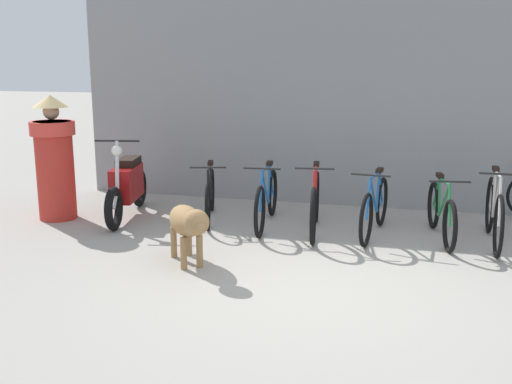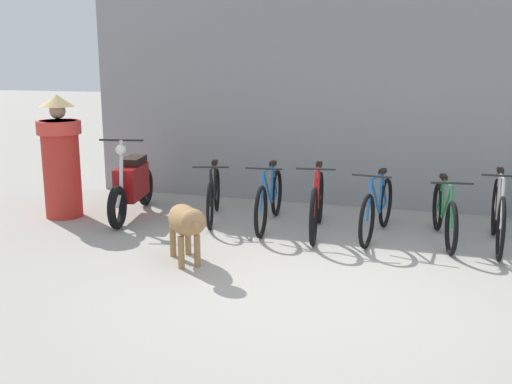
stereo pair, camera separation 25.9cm
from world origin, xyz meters
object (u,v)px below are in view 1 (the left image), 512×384
at_px(bicycle_1, 267,200).
at_px(bicycle_2, 315,204).
at_px(bicycle_4, 441,213).
at_px(person_in_robes, 54,158).
at_px(bicycle_0, 210,196).
at_px(bicycle_5, 494,213).
at_px(bicycle_3, 375,208).
at_px(motorcycle, 127,186).
at_px(stray_dog, 188,223).

height_order(bicycle_1, bicycle_2, bicycle_2).
relative_size(bicycle_4, person_in_robes, 0.95).
height_order(bicycle_0, person_in_robes, person_in_robes).
distance_m(bicycle_4, person_in_robes, 5.03).
bearing_deg(bicycle_5, bicycle_2, -87.20).
distance_m(bicycle_0, bicycle_5, 3.56).
xyz_separation_m(bicycle_3, bicycle_4, (0.78, 0.04, -0.02)).
height_order(bicycle_1, bicycle_3, bicycle_1).
distance_m(bicycle_4, motorcycle, 4.10).
bearing_deg(bicycle_4, stray_dog, -66.51).
relative_size(bicycle_1, bicycle_2, 1.02).
height_order(bicycle_2, bicycle_4, bicycle_2).
xyz_separation_m(stray_dog, person_in_robes, (-2.40, 1.32, 0.38)).
bearing_deg(bicycle_3, bicycle_5, 96.95).
height_order(bicycle_2, stray_dog, bicycle_2).
bearing_deg(person_in_robes, bicycle_2, 140.20).
bearing_deg(stray_dog, person_in_robes, -155.10).
bearing_deg(motorcycle, bicycle_4, 78.99).
bearing_deg(bicycle_0, bicycle_5, 71.41).
height_order(bicycle_0, motorcycle, motorcycle).
relative_size(bicycle_3, bicycle_5, 0.94).
bearing_deg(stray_dog, bicycle_2, 108.52).
bearing_deg(bicycle_5, bicycle_1, -90.59).
height_order(bicycle_0, bicycle_2, bicycle_2).
bearing_deg(bicycle_1, bicycle_0, -100.97).
bearing_deg(bicycle_5, stray_dog, -62.06).
xyz_separation_m(bicycle_2, bicycle_3, (0.73, 0.06, -0.02)).
height_order(bicycle_0, bicycle_4, bicycle_0).
relative_size(bicycle_1, stray_dog, 1.69).
height_order(bicycle_0, bicycle_5, bicycle_5).
distance_m(bicycle_0, motorcycle, 1.15).
distance_m(bicycle_3, stray_dog, 2.42).
xyz_separation_m(bicycle_2, bicycle_4, (1.51, 0.10, -0.04)).
xyz_separation_m(motorcycle, stray_dog, (1.51, -1.60, 0.02)).
relative_size(motorcycle, stray_dog, 1.79).
relative_size(bicycle_3, stray_dog, 1.59).
xyz_separation_m(bicycle_3, motorcycle, (-3.32, 0.00, 0.10)).
xyz_separation_m(bicycle_0, bicycle_3, (2.18, -0.17, 0.01)).
relative_size(bicycle_0, bicycle_1, 0.91).
xyz_separation_m(bicycle_5, stray_dog, (-3.18, -1.60, 0.08)).
relative_size(bicycle_0, bicycle_4, 0.99).
height_order(bicycle_3, stray_dog, bicycle_3).
bearing_deg(bicycle_5, motorcycle, -88.83).
relative_size(bicycle_4, stray_dog, 1.56).
bearing_deg(bicycle_5, person_in_robes, -85.87).
bearing_deg(bicycle_3, bicycle_2, -78.38).
relative_size(bicycle_1, motorcycle, 0.94).
bearing_deg(stray_dog, bicycle_4, 85.89).
bearing_deg(bicycle_0, bicycle_1, 68.33).
xyz_separation_m(bicycle_5, person_in_robes, (-5.58, -0.28, 0.46)).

